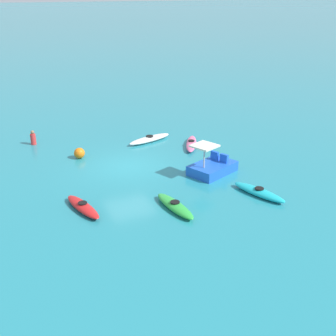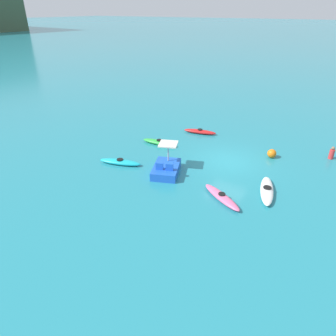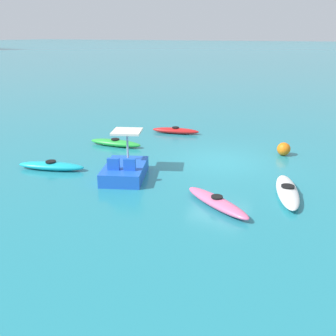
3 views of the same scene
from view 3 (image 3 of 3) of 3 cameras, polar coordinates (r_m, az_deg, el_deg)
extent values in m
plane|color=teal|center=(16.65, 7.96, 1.06)|extent=(600.00, 600.00, 0.00)
ellipsoid|color=green|center=(18.85, -7.91, 3.77)|extent=(0.92, 2.76, 0.32)
cylinder|color=black|center=(18.80, -7.94, 4.31)|extent=(0.45, 0.45, 0.05)
ellipsoid|color=red|center=(21.08, 1.14, 5.63)|extent=(1.16, 2.68, 0.32)
cylinder|color=black|center=(21.04, 1.14, 6.12)|extent=(0.45, 0.45, 0.05)
ellipsoid|color=pink|center=(12.21, 7.33, -5.12)|extent=(1.93, 2.77, 0.32)
cylinder|color=black|center=(12.13, 7.37, -4.33)|extent=(0.51, 0.51, 0.05)
ellipsoid|color=white|center=(13.54, 17.49, -3.36)|extent=(3.11, 1.54, 0.32)
cylinder|color=black|center=(13.48, 17.57, -2.63)|extent=(0.55, 0.55, 0.05)
ellipsoid|color=#19B7C6|center=(16.10, -17.15, 0.31)|extent=(1.45, 2.85, 0.32)
cylinder|color=black|center=(16.04, -17.21, 0.93)|extent=(0.52, 0.52, 0.05)
cube|color=blue|center=(14.61, -6.50, -0.49)|extent=(2.79, 2.29, 0.50)
cube|color=blue|center=(14.01, -8.22, 0.59)|extent=(0.31, 0.47, 0.44)
cube|color=blue|center=(13.89, -5.80, 0.53)|extent=(0.31, 0.47, 0.44)
cylinder|color=#B2B2B7|center=(15.02, -6.10, 3.29)|extent=(0.08, 0.08, 1.10)
cube|color=silver|center=(14.86, -6.18, 5.48)|extent=(1.43, 1.43, 0.08)
sphere|color=orange|center=(17.96, 17.00, 2.75)|extent=(0.60, 0.60, 0.60)
camera|label=1|loc=(33.77, -24.18, 23.94)|focal=46.74mm
camera|label=2|loc=(4.57, -179.42, 36.46)|focal=32.28mm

